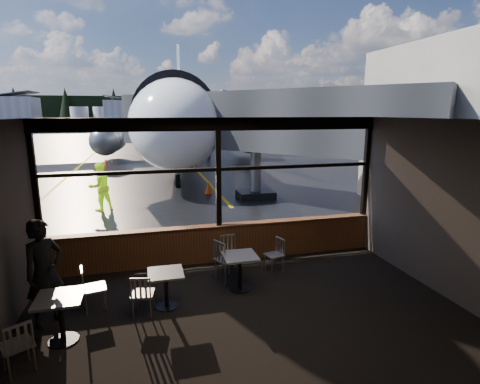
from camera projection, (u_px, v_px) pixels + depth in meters
name	position (u px, v px, depth m)	size (l,w,h in m)	color
ground_plane	(148.00, 123.00, 122.95)	(520.00, 520.00, 0.00)	black
carpet_floor	(253.00, 326.00, 6.46)	(8.00, 6.00, 0.01)	black
ceiling	(255.00, 120.00, 5.72)	(8.00, 6.00, 0.04)	#38332D
wall_right	(457.00, 213.00, 7.06)	(0.04, 6.00, 3.50)	#463E38
wall_back	(352.00, 332.00, 3.25)	(8.00, 0.04, 3.50)	#463E38
window_sill	(219.00, 244.00, 9.20)	(8.00, 0.28, 0.90)	brown
window_header	(218.00, 124.00, 8.60)	(8.00, 0.18, 0.30)	black
mullion_left	(34.00, 181.00, 7.88)	(0.12, 0.12, 2.60)	black
mullion_centre	(218.00, 173.00, 8.84)	(0.12, 0.12, 2.60)	black
mullion_right	(366.00, 167.00, 9.80)	(0.12, 0.12, 2.60)	black
window_transom	(218.00, 169.00, 8.82)	(8.00, 0.10, 0.08)	black
airliner	(178.00, 86.00, 29.08)	(30.66, 36.80, 11.24)	white
jet_bridge	(280.00, 142.00, 14.87)	(9.18, 11.21, 4.89)	#2A292C
cafe_table_near	(240.00, 272.00, 7.72)	(0.69, 0.69, 0.76)	#9F9992
cafe_table_mid	(166.00, 290.00, 7.02)	(0.64, 0.64, 0.71)	#A6A199
cafe_table_left	(62.00, 319.00, 5.95)	(0.71, 0.71, 0.78)	#ACA59E
chair_near_e	(274.00, 255.00, 8.57)	(0.44, 0.44, 0.80)	#B9B4A7
chair_near_w	(227.00, 260.00, 8.11)	(0.52, 0.52, 0.95)	beige
chair_near_n	(230.00, 254.00, 8.63)	(0.46, 0.46, 0.83)	beige
chair_mid_s	(143.00, 294.00, 6.75)	(0.44, 0.44, 0.80)	beige
chair_mid_w	(94.00, 288.00, 6.91)	(0.47, 0.47, 0.86)	beige
chair_left_s	(17.00, 345.00, 5.26)	(0.45, 0.45, 0.82)	#B6B1A5
passenger	(44.00, 273.00, 6.36)	(0.69, 0.45, 1.89)	black
ground_crew	(100.00, 187.00, 13.92)	(0.87, 0.68, 1.79)	#BFF219
cone_nose	(208.00, 188.00, 16.93)	(0.37, 0.37, 0.51)	#FF6A08
cone_wing	(105.00, 162.00, 25.64)	(0.34, 0.34, 0.47)	#E63A07
terminal_annex	(477.00, 130.00, 13.46)	(5.00, 7.00, 6.00)	gray
hangar_mid	(145.00, 109.00, 183.47)	(38.00, 15.00, 10.00)	silver
hangar_right	(266.00, 107.00, 191.19)	(50.00, 20.00, 12.00)	silver
fuel_tank_a	(79.00, 113.00, 173.76)	(8.00, 8.00, 6.00)	silver
fuel_tank_b	(102.00, 113.00, 176.19)	(8.00, 8.00, 6.00)	silver
fuel_tank_c	(124.00, 113.00, 178.62)	(8.00, 8.00, 6.00)	silver
treeline	(145.00, 107.00, 206.93)	(360.00, 3.00, 12.00)	black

